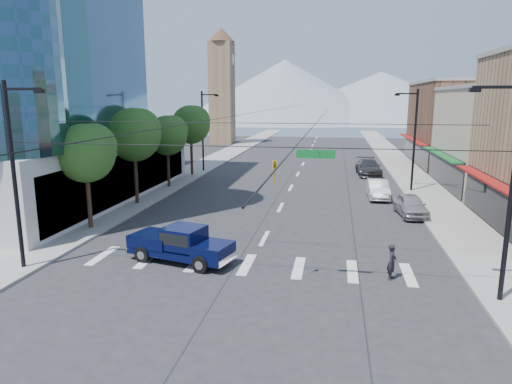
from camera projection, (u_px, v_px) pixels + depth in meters
ground at (245, 276)px, 21.40m from camera, size 160.00×160.00×0.00m
sidewalk_left at (216, 159)px, 62.00m from camera, size 4.00×120.00×0.15m
sidewalk_right at (399, 164)px, 57.97m from camera, size 4.00×120.00×0.15m
shop_far at (469, 125)px, 55.63m from camera, size 12.00×18.00×10.00m
clock_tower at (222, 85)px, 81.87m from camera, size 4.80×4.80×20.40m
mountain_left at (285, 91)px, 166.47m from camera, size 80.00×80.00×22.00m
mountain_right at (380, 96)px, 170.63m from camera, size 90.00×90.00×18.00m
tree_near at (88, 151)px, 28.14m from camera, size 3.65×3.64×6.71m
tree_midnear at (136, 133)px, 34.78m from camera, size 4.09×4.09×7.52m
tree_midfar at (169, 134)px, 41.65m from camera, size 3.65×3.64×6.71m
tree_far at (192, 123)px, 48.29m from camera, size 4.09×4.09×7.52m
signal_rig at (244, 183)px, 19.47m from camera, size 21.80×0.20×9.00m
lamp_pole_nw at (204, 128)px, 51.15m from camera, size 2.00×0.25×9.00m
lamp_pole_ne at (413, 136)px, 39.84m from camera, size 2.00×0.25×9.00m
pickup_truck at (180, 243)px, 23.17m from camera, size 5.78×3.25×1.86m
pedestrian at (392, 262)px, 20.90m from camera, size 0.58×0.71×1.68m
parked_car_near at (411, 205)px, 32.30m from camera, size 2.24×4.63×1.52m
parked_car_mid at (378, 189)px, 38.06m from camera, size 1.73×4.67×1.53m
parked_car_far at (368, 167)px, 49.53m from camera, size 2.76×6.04×1.71m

